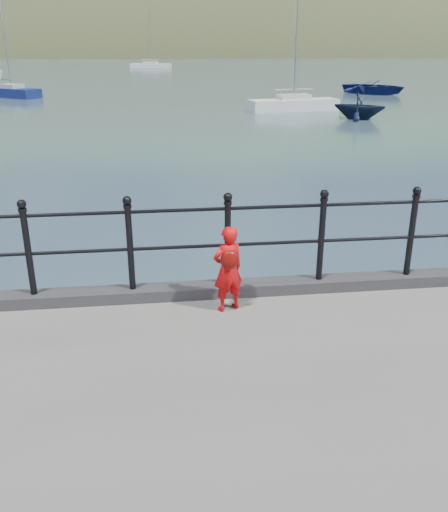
{
  "coord_description": "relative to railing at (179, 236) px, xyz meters",
  "views": [
    {
      "loc": [
        -0.24,
        -6.41,
        4.02
      ],
      "look_at": [
        0.55,
        -0.2,
        1.55
      ],
      "focal_mm": 38.0,
      "sensor_mm": 36.0,
      "label": 1
    }
  ],
  "objects": [
    {
      "name": "sailboat_near",
      "position": [
        8.58,
        28.31,
        -1.48
      ],
      "size": [
        5.86,
        2.44,
        7.89
      ],
      "rotation": [
        0.0,
        0.0,
        0.16
      ],
      "color": "white",
      "rests_on": "ground"
    },
    {
      "name": "far_shore",
      "position": [
        38.34,
        239.56,
        -24.39
      ],
      "size": [
        830.0,
        200.0,
        156.0
      ],
      "color": "#333A21",
      "rests_on": "ground"
    },
    {
      "name": "ground",
      "position": [
        -0.0,
        0.15,
        -1.82
      ],
      "size": [
        600.0,
        600.0,
        0.0
      ],
      "primitive_type": "plane",
      "color": "#2D4251",
      "rests_on": "ground"
    },
    {
      "name": "launch_blue",
      "position": [
        18.24,
        39.26,
        -1.27
      ],
      "size": [
        6.39,
        6.56,
        1.11
      ],
      "primitive_type": "imported",
      "rotation": [
        0.0,
        0.0,
        0.71
      ],
      "color": "navy",
      "rests_on": "ground"
    },
    {
      "name": "kerb",
      "position": [
        -0.0,
        -0.0,
        -0.75
      ],
      "size": [
        60.0,
        0.3,
        0.15
      ],
      "primitive_type": "cube",
      "color": "#28282B",
      "rests_on": "quay"
    },
    {
      "name": "railing",
      "position": [
        0.0,
        0.0,
        0.0
      ],
      "size": [
        18.11,
        0.11,
        1.2
      ],
      "color": "black",
      "rests_on": "kerb"
    },
    {
      "name": "sailboat_port",
      "position": [
        -11.28,
        40.0,
        -1.48
      ],
      "size": [
        5.02,
        4.47,
        7.55
      ],
      "rotation": [
        0.0,
        0.0,
        -0.67
      ],
      "color": "navy",
      "rests_on": "ground"
    },
    {
      "name": "launch_navy",
      "position": [
        11.2,
        23.75,
        -1.08
      ],
      "size": [
        3.73,
        3.63,
        1.5
      ],
      "primitive_type": "imported",
      "rotation": [
        0.0,
        0.0,
        0.97
      ],
      "color": "black",
      "rests_on": "ground"
    },
    {
      "name": "child",
      "position": [
        0.55,
        -0.42,
        -0.29
      ],
      "size": [
        0.45,
        0.38,
        1.06
      ],
      "rotation": [
        0.0,
        0.0,
        3.52
      ],
      "color": "red",
      "rests_on": "quay"
    },
    {
      "name": "sailboat_deep",
      "position": [
        -0.38,
        92.94,
        -1.48
      ],
      "size": [
        7.13,
        3.86,
        10.0
      ],
      "rotation": [
        0.0,
        0.0,
        -0.28
      ],
      "color": "white",
      "rests_on": "ground"
    }
  ]
}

